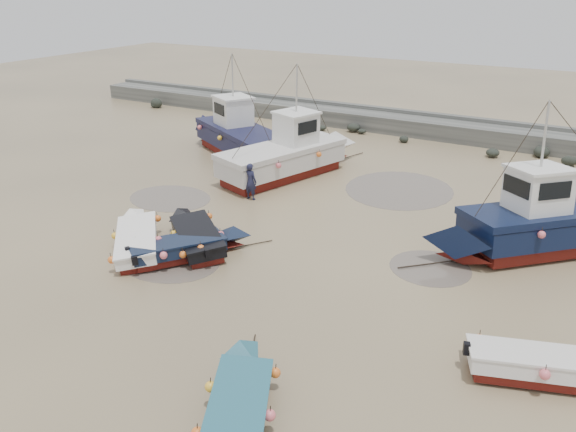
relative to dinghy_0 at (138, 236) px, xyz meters
name	(u,v)px	position (x,y,z in m)	size (l,w,h in m)	color
ground	(268,260)	(5.34, 1.70, -0.54)	(120.00, 120.00, 0.00)	#9D8861
seawall	(428,128)	(5.39, 23.69, 0.09)	(60.00, 4.92, 1.50)	slate
puddle_a	(171,261)	(1.93, -0.28, -0.53)	(4.22, 4.22, 0.01)	#60564D
puddle_b	(430,268)	(11.24, 4.26, -0.53)	(3.20, 3.20, 0.01)	#60564D
puddle_c	(170,198)	(-2.67, 5.12, -0.53)	(4.43, 4.43, 0.01)	#60564D
puddle_d	(399,189)	(7.24, 12.17, -0.53)	(5.70, 5.70, 0.01)	#60564D
dinghy_0	(138,236)	(0.00, 0.00, 0.00)	(5.01, 5.43, 1.43)	#66120A
dinghy_1	(186,246)	(2.34, 0.28, 0.01)	(4.29, 5.33, 1.43)	#66120A
dinghy_2	(240,393)	(9.12, -5.96, 0.02)	(2.96, 5.07, 1.43)	#66120A
dinghy_3	(552,365)	(16.08, -0.69, 0.01)	(5.96, 2.79, 1.43)	#66120A
dinghy_4	(196,233)	(1.92, 1.46, 0.01)	(5.28, 4.62, 1.43)	#66120A
cabin_boat_0	(237,134)	(-4.04, 13.36, 0.77)	(10.42, 6.91, 6.22)	#66120A
cabin_boat_1	(290,153)	(0.96, 11.38, 0.78)	(5.32, 10.76, 6.22)	#66120A
cabin_boat_2	(544,222)	(14.75, 7.92, 0.78)	(8.81, 8.48, 6.22)	#66120A
person	(251,199)	(1.05, 7.06, -0.54)	(0.70, 0.46, 1.93)	#1B1D36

